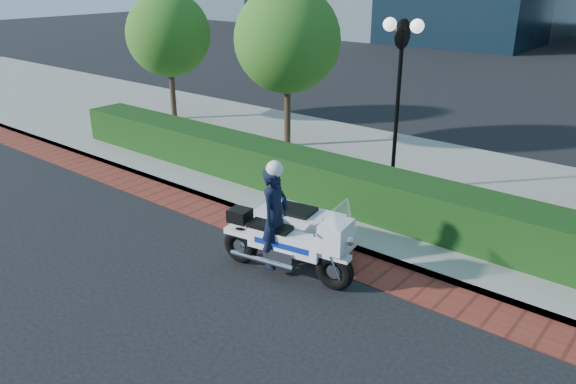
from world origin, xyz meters
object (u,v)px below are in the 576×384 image
Objects in this scene: lamppost at (399,79)px; tree_a at (168,34)px; tree_b at (287,40)px; police_motorcycle at (291,229)px.

tree_a is at bearing 172.59° from lamppost.
tree_b reaches higher than police_motorcycle.
tree_b reaches higher than tree_a.
tree_b is 1.77× the size of police_motorcycle.
police_motorcycle is (4.80, -5.78, -2.66)m from tree_b.
police_motorcycle is at bearing -86.17° from lamppost.
lamppost reaches higher than police_motorcycle.
tree_b is 7.97m from police_motorcycle.
tree_a reaches higher than lamppost.
lamppost is 4.99m from police_motorcycle.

